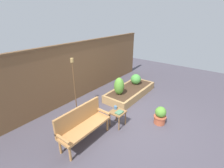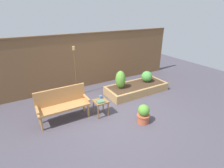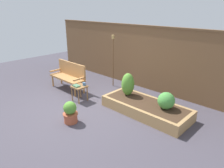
{
  "view_description": "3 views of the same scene",
  "coord_description": "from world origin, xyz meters",
  "px_view_note": "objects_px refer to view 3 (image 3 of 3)",
  "views": [
    {
      "loc": [
        -3.66,
        -1.98,
        3.05
      ],
      "look_at": [
        0.23,
        1.0,
        0.95
      ],
      "focal_mm": 26.01,
      "sensor_mm": 36.0,
      "label": 1
    },
    {
      "loc": [
        -2.39,
        -3.79,
        2.96
      ],
      "look_at": [
        0.35,
        0.93,
        0.62
      ],
      "focal_mm": 27.92,
      "sensor_mm": 36.0,
      "label": 2
    },
    {
      "loc": [
        4.33,
        -3.21,
        2.72
      ],
      "look_at": [
        0.47,
        0.82,
        0.63
      ],
      "focal_mm": 33.2,
      "sensor_mm": 36.0,
      "label": 3
    }
  ],
  "objects_px": {
    "side_table": "(79,89)",
    "tiki_torch": "(113,52)",
    "shrub_near_bench": "(128,84)",
    "cup_on_table": "(84,84)",
    "shrub_far_corner": "(166,101)",
    "garden_bench": "(69,74)",
    "book_on_table": "(76,86)",
    "potted_boxwood": "(70,112)"
  },
  "relations": [
    {
      "from": "cup_on_table",
      "to": "tiki_torch",
      "type": "bearing_deg",
      "value": 98.49
    },
    {
      "from": "side_table",
      "to": "cup_on_table",
      "type": "height_order",
      "value": "cup_on_table"
    },
    {
      "from": "potted_boxwood",
      "to": "book_on_table",
      "type": "bearing_deg",
      "value": 135.4
    },
    {
      "from": "book_on_table",
      "to": "potted_boxwood",
      "type": "bearing_deg",
      "value": -42.2
    },
    {
      "from": "cup_on_table",
      "to": "tiki_torch",
      "type": "distance_m",
      "value": 1.69
    },
    {
      "from": "garden_bench",
      "to": "tiki_torch",
      "type": "relative_size",
      "value": 0.79
    },
    {
      "from": "garden_bench",
      "to": "cup_on_table",
      "type": "height_order",
      "value": "garden_bench"
    },
    {
      "from": "cup_on_table",
      "to": "shrub_far_corner",
      "type": "relative_size",
      "value": 0.3
    },
    {
      "from": "garden_bench",
      "to": "tiki_torch",
      "type": "xyz_separation_m",
      "value": [
        0.88,
        1.28,
        0.69
      ]
    },
    {
      "from": "garden_bench",
      "to": "book_on_table",
      "type": "xyz_separation_m",
      "value": [
        0.99,
        -0.45,
        -0.05
      ]
    },
    {
      "from": "shrub_near_bench",
      "to": "tiki_torch",
      "type": "relative_size",
      "value": 0.36
    },
    {
      "from": "potted_boxwood",
      "to": "shrub_near_bench",
      "type": "height_order",
      "value": "shrub_near_bench"
    },
    {
      "from": "book_on_table",
      "to": "potted_boxwood",
      "type": "distance_m",
      "value": 1.27
    },
    {
      "from": "shrub_far_corner",
      "to": "potted_boxwood",
      "type": "bearing_deg",
      "value": -132.33
    },
    {
      "from": "cup_on_table",
      "to": "shrub_near_bench",
      "type": "bearing_deg",
      "value": 30.71
    },
    {
      "from": "shrub_far_corner",
      "to": "tiki_torch",
      "type": "distance_m",
      "value": 2.84
    },
    {
      "from": "shrub_far_corner",
      "to": "side_table",
      "type": "bearing_deg",
      "value": -161.7
    },
    {
      "from": "garden_bench",
      "to": "shrub_near_bench",
      "type": "xyz_separation_m",
      "value": [
        2.25,
        0.45,
        0.08
      ]
    },
    {
      "from": "side_table",
      "to": "tiki_torch",
      "type": "relative_size",
      "value": 0.26
    },
    {
      "from": "cup_on_table",
      "to": "shrub_far_corner",
      "type": "height_order",
      "value": "shrub_far_corner"
    },
    {
      "from": "cup_on_table",
      "to": "shrub_near_bench",
      "type": "height_order",
      "value": "shrub_near_bench"
    },
    {
      "from": "garden_bench",
      "to": "potted_boxwood",
      "type": "relative_size",
      "value": 2.57
    },
    {
      "from": "shrub_far_corner",
      "to": "tiki_torch",
      "type": "bearing_deg",
      "value": 162.39
    },
    {
      "from": "book_on_table",
      "to": "side_table",
      "type": "bearing_deg",
      "value": 68.62
    },
    {
      "from": "book_on_table",
      "to": "tiki_torch",
      "type": "xyz_separation_m",
      "value": [
        -0.12,
        1.72,
        0.74
      ]
    },
    {
      "from": "shrub_near_bench",
      "to": "shrub_far_corner",
      "type": "xyz_separation_m",
      "value": [
        1.25,
        0.0,
        -0.11
      ]
    },
    {
      "from": "side_table",
      "to": "potted_boxwood",
      "type": "distance_m",
      "value": 1.29
    },
    {
      "from": "cup_on_table",
      "to": "shrub_far_corner",
      "type": "bearing_deg",
      "value": 15.88
    },
    {
      "from": "garden_bench",
      "to": "side_table",
      "type": "xyz_separation_m",
      "value": [
        1.03,
        -0.37,
        -0.15
      ]
    },
    {
      "from": "potted_boxwood",
      "to": "tiki_torch",
      "type": "height_order",
      "value": "tiki_torch"
    },
    {
      "from": "garden_bench",
      "to": "side_table",
      "type": "bearing_deg",
      "value": -19.83
    },
    {
      "from": "shrub_far_corner",
      "to": "garden_bench",
      "type": "bearing_deg",
      "value": -172.73
    },
    {
      "from": "shrub_far_corner",
      "to": "tiki_torch",
      "type": "height_order",
      "value": "tiki_torch"
    },
    {
      "from": "side_table",
      "to": "book_on_table",
      "type": "relative_size",
      "value": 2.15
    },
    {
      "from": "side_table",
      "to": "tiki_torch",
      "type": "height_order",
      "value": "tiki_torch"
    },
    {
      "from": "book_on_table",
      "to": "cup_on_table",
      "type": "bearing_deg",
      "value": 65.3
    },
    {
      "from": "cup_on_table",
      "to": "potted_boxwood",
      "type": "distance_m",
      "value": 1.36
    },
    {
      "from": "tiki_torch",
      "to": "garden_bench",
      "type": "bearing_deg",
      "value": -124.45
    },
    {
      "from": "side_table",
      "to": "potted_boxwood",
      "type": "relative_size",
      "value": 0.86
    },
    {
      "from": "shrub_far_corner",
      "to": "book_on_table",
      "type": "bearing_deg",
      "value": -160.35
    },
    {
      "from": "garden_bench",
      "to": "shrub_far_corner",
      "type": "distance_m",
      "value": 3.52
    },
    {
      "from": "cup_on_table",
      "to": "potted_boxwood",
      "type": "relative_size",
      "value": 0.23
    }
  ]
}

